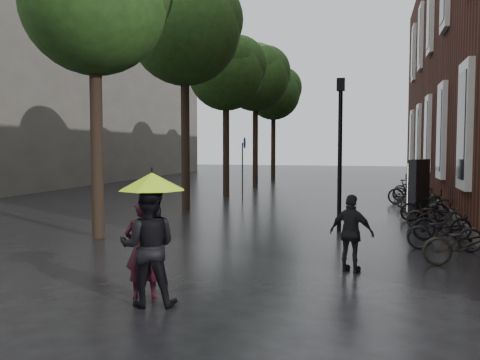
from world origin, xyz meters
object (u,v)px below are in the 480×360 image
(person_burgundy, at_px, (143,249))
(ad_lightbox, at_px, (418,189))
(person_black, at_px, (148,246))
(parked_bicycles, at_px, (424,203))
(pedestrian_walking, at_px, (352,233))
(lamp_post, at_px, (340,139))

(person_burgundy, distance_m, ad_lightbox, 11.84)
(person_black, bearing_deg, parked_bicycles, -129.31)
(parked_bicycles, bearing_deg, person_burgundy, -115.19)
(pedestrian_walking, distance_m, ad_lightbox, 8.33)
(person_burgundy, bearing_deg, person_black, 106.97)
(person_burgundy, height_order, parked_bicycles, person_burgundy)
(pedestrian_walking, bearing_deg, person_burgundy, 58.80)
(parked_bicycles, height_order, ad_lightbox, ad_lightbox)
(pedestrian_walking, height_order, lamp_post, lamp_post)
(person_burgundy, xyz_separation_m, lamp_post, (2.59, 7.37, 1.83))
(lamp_post, bearing_deg, parked_bicycles, 54.94)
(person_burgundy, xyz_separation_m, person_black, (0.22, -0.29, 0.11))
(person_black, relative_size, pedestrian_walking, 1.21)
(parked_bicycles, bearing_deg, person_black, -113.71)
(pedestrian_walking, distance_m, parked_bicycles, 8.80)
(person_black, relative_size, parked_bicycles, 0.12)
(person_burgundy, bearing_deg, pedestrian_walking, -160.46)
(lamp_post, bearing_deg, ad_lightbox, 54.28)
(parked_bicycles, distance_m, lamp_post, 5.10)
(person_burgundy, distance_m, lamp_post, 8.03)
(pedestrian_walking, bearing_deg, ad_lightbox, -84.28)
(person_burgundy, relative_size, pedestrian_walking, 1.07)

